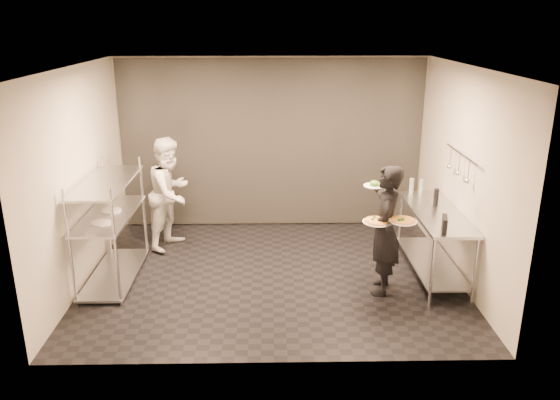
{
  "coord_description": "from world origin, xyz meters",
  "views": [
    {
      "loc": [
        -0.03,
        -6.78,
        3.36
      ],
      "look_at": [
        0.1,
        -0.02,
        1.1
      ],
      "focal_mm": 35.0,
      "sensor_mm": 36.0,
      "label": 1
    }
  ],
  "objects_px": {
    "pizza_plate_near": "(377,221)",
    "bottle_dark": "(436,197)",
    "pass_rack": "(110,224)",
    "prep_counter": "(434,232)",
    "waiter": "(385,231)",
    "chef": "(170,193)",
    "bottle_clear": "(421,186)",
    "bottle_green": "(411,186)",
    "pos_monitor": "(445,224)",
    "pizza_plate_far": "(403,220)",
    "salad_plate": "(374,184)"
  },
  "relations": [
    {
      "from": "bottle_green",
      "to": "bottle_dark",
      "type": "xyz_separation_m",
      "value": [
        0.2,
        -0.54,
        0.0
      ]
    },
    {
      "from": "waiter",
      "to": "salad_plate",
      "type": "distance_m",
      "value": 0.6
    },
    {
      "from": "pass_rack",
      "to": "bottle_green",
      "type": "relative_size",
      "value": 7.14
    },
    {
      "from": "waiter",
      "to": "chef",
      "type": "bearing_deg",
      "value": -104.57
    },
    {
      "from": "chef",
      "to": "bottle_clear",
      "type": "xyz_separation_m",
      "value": [
        3.72,
        -0.28,
        0.17
      ]
    },
    {
      "from": "salad_plate",
      "to": "bottle_dark",
      "type": "relative_size",
      "value": 1.2
    },
    {
      "from": "pizza_plate_near",
      "to": "bottle_green",
      "type": "xyz_separation_m",
      "value": [
        0.77,
        1.44,
        0.0
      ]
    },
    {
      "from": "chef",
      "to": "pizza_plate_far",
      "type": "xyz_separation_m",
      "value": [
        3.1,
        -1.74,
        0.19
      ]
    },
    {
      "from": "waiter",
      "to": "bottle_clear",
      "type": "distance_m",
      "value": 1.5
    },
    {
      "from": "pass_rack",
      "to": "bottle_green",
      "type": "distance_m",
      "value": 4.27
    },
    {
      "from": "pass_rack",
      "to": "chef",
      "type": "distance_m",
      "value": 1.25
    },
    {
      "from": "salad_plate",
      "to": "pizza_plate_near",
      "type": "bearing_deg",
      "value": -94.18
    },
    {
      "from": "prep_counter",
      "to": "pizza_plate_far",
      "type": "xyz_separation_m",
      "value": [
        -0.61,
        -0.66,
        0.42
      ]
    },
    {
      "from": "chef",
      "to": "bottle_clear",
      "type": "bearing_deg",
      "value": -70.78
    },
    {
      "from": "pizza_plate_near",
      "to": "pos_monitor",
      "type": "xyz_separation_m",
      "value": [
        0.79,
        -0.08,
        -0.01
      ]
    },
    {
      "from": "pizza_plate_near",
      "to": "bottle_green",
      "type": "height_order",
      "value": "bottle_green"
    },
    {
      "from": "pizza_plate_far",
      "to": "bottle_dark",
      "type": "relative_size",
      "value": 1.47
    },
    {
      "from": "pizza_plate_near",
      "to": "pos_monitor",
      "type": "height_order",
      "value": "pos_monitor"
    },
    {
      "from": "pizza_plate_near",
      "to": "bottle_clear",
      "type": "relative_size",
      "value": 1.74
    },
    {
      "from": "pass_rack",
      "to": "pizza_plate_near",
      "type": "bearing_deg",
      "value": -10.5
    },
    {
      "from": "waiter",
      "to": "bottle_dark",
      "type": "bearing_deg",
      "value": 143.94
    },
    {
      "from": "pizza_plate_far",
      "to": "pizza_plate_near",
      "type": "bearing_deg",
      "value": 175.2
    },
    {
      "from": "bottle_green",
      "to": "bottle_clear",
      "type": "bearing_deg",
      "value": 0.0
    },
    {
      "from": "pizza_plate_far",
      "to": "pos_monitor",
      "type": "distance_m",
      "value": 0.49
    },
    {
      "from": "pos_monitor",
      "to": "chef",
      "type": "bearing_deg",
      "value": 168.14
    },
    {
      "from": "prep_counter",
      "to": "pizza_plate_near",
      "type": "height_order",
      "value": "pizza_plate_near"
    },
    {
      "from": "pos_monitor",
      "to": "bottle_green",
      "type": "relative_size",
      "value": 1.17
    },
    {
      "from": "bottle_green",
      "to": "bottle_dark",
      "type": "distance_m",
      "value": 0.58
    },
    {
      "from": "bottle_green",
      "to": "bottle_dark",
      "type": "relative_size",
      "value": 0.97
    },
    {
      "from": "pizza_plate_far",
      "to": "bottle_dark",
      "type": "distance_m",
      "value": 1.14
    },
    {
      "from": "pass_rack",
      "to": "salad_plate",
      "type": "relative_size",
      "value": 5.79
    },
    {
      "from": "chef",
      "to": "bottle_green",
      "type": "relative_size",
      "value": 7.62
    },
    {
      "from": "pass_rack",
      "to": "prep_counter",
      "type": "relative_size",
      "value": 0.89
    },
    {
      "from": "chef",
      "to": "bottle_green",
      "type": "xyz_separation_m",
      "value": [
        3.57,
        -0.28,
        0.18
      ]
    },
    {
      "from": "pos_monitor",
      "to": "bottle_green",
      "type": "bearing_deg",
      "value": 105.47
    },
    {
      "from": "pizza_plate_near",
      "to": "pizza_plate_far",
      "type": "bearing_deg",
      "value": -4.8
    },
    {
      "from": "salad_plate",
      "to": "waiter",
      "type": "bearing_deg",
      "value": -71.24
    },
    {
      "from": "prep_counter",
      "to": "bottle_dark",
      "type": "relative_size",
      "value": 7.8
    },
    {
      "from": "pizza_plate_near",
      "to": "bottle_dark",
      "type": "xyz_separation_m",
      "value": [
        0.98,
        0.9,
        0.01
      ]
    },
    {
      "from": "bottle_clear",
      "to": "salad_plate",
      "type": "bearing_deg",
      "value": -132.37
    },
    {
      "from": "pass_rack",
      "to": "salad_plate",
      "type": "distance_m",
      "value": 3.5
    },
    {
      "from": "prep_counter",
      "to": "pizza_plate_near",
      "type": "bearing_deg",
      "value": -145.2
    },
    {
      "from": "waiter",
      "to": "pos_monitor",
      "type": "height_order",
      "value": "waiter"
    },
    {
      "from": "pizza_plate_near",
      "to": "pizza_plate_far",
      "type": "relative_size",
      "value": 1.05
    },
    {
      "from": "bottle_dark",
      "to": "prep_counter",
      "type": "bearing_deg",
      "value": -103.75
    },
    {
      "from": "prep_counter",
      "to": "pizza_plate_near",
      "type": "xyz_separation_m",
      "value": [
        -0.91,
        -0.64,
        0.4
      ]
    },
    {
      "from": "pizza_plate_far",
      "to": "bottle_dark",
      "type": "xyz_separation_m",
      "value": [
        0.67,
        0.92,
        -0.01
      ]
    },
    {
      "from": "waiter",
      "to": "pos_monitor",
      "type": "distance_m",
      "value": 0.73
    },
    {
      "from": "salad_plate",
      "to": "bottle_dark",
      "type": "xyz_separation_m",
      "value": [
        0.94,
        0.43,
        -0.32
      ]
    },
    {
      "from": "pass_rack",
      "to": "waiter",
      "type": "xyz_separation_m",
      "value": [
        3.55,
        -0.46,
        0.07
      ]
    }
  ]
}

